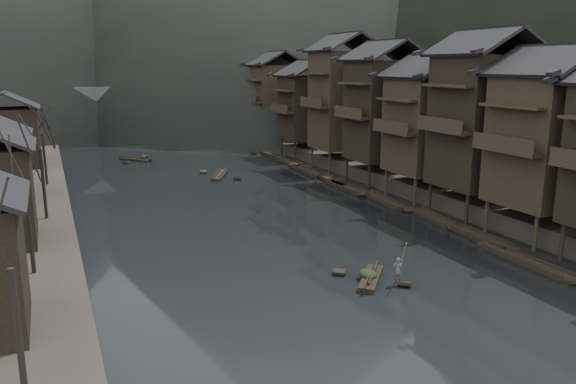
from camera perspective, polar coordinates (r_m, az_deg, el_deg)
water at (r=37.06m, az=4.32°, el=-7.23°), size 300.00×300.00×0.00m
right_bank at (r=88.19m, az=12.59°, el=4.83°), size 40.00×200.00×1.80m
stilt_houses at (r=60.44m, az=10.65°, el=9.32°), size 9.00×67.60×16.64m
bare_trees at (r=45.34m, az=-24.04°, el=4.12°), size 3.90×62.47×7.80m
moored_sampans at (r=62.97m, az=3.94°, el=1.36°), size 3.22×66.51×0.47m
midriver_boats at (r=71.34m, az=-11.09°, el=2.50°), size 11.22×20.52×0.45m
stone_bridge at (r=104.36m, az=-14.36°, el=8.26°), size 40.00×6.00×9.00m
hero_sampan at (r=34.38m, az=8.43°, el=-8.61°), size 3.54×4.06×0.43m
cargo_heap at (r=34.26m, az=8.12°, el=-7.72°), size 1.02×1.33×0.61m
boatman at (r=33.59m, az=11.11°, el=-7.41°), size 0.67×0.62×1.54m
bamboo_pole at (r=32.94m, az=11.58°, el=-3.34°), size 0.88×2.06×3.38m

